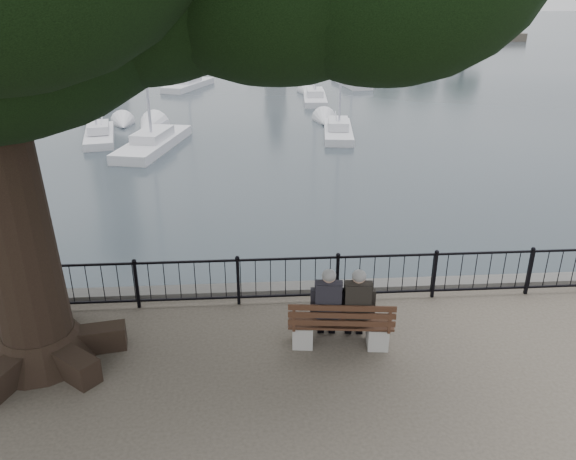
{
  "coord_description": "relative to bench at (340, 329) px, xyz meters",
  "views": [
    {
      "loc": [
        -0.69,
        -7.45,
        5.86
      ],
      "look_at": [
        0.0,
        2.5,
        1.6
      ],
      "focal_mm": 35.0,
      "sensor_mm": 36.0,
      "label": 1
    }
  ],
  "objects": [
    {
      "name": "harbor",
      "position": [
        -0.82,
        2.09,
        -0.84
      ],
      "size": [
        260.0,
        260.0,
        1.2
      ],
      "color": "#474644",
      "rests_on": "ground"
    },
    {
      "name": "railing",
      "position": [
        -0.82,
        1.59,
        0.22
      ],
      "size": [
        22.06,
        0.06,
        1.0
      ],
      "color": "black",
      "rests_on": "ground"
    },
    {
      "name": "bench",
      "position": [
        0.0,
        0.0,
        0.0
      ],
      "size": [
        1.89,
        0.75,
        0.97
      ],
      "color": "gray",
      "rests_on": "ground"
    },
    {
      "name": "person_left",
      "position": [
        -0.22,
        0.13,
        0.37
      ],
      "size": [
        0.47,
        0.79,
        1.54
      ],
      "color": "black",
      "rests_on": "ground"
    },
    {
      "name": "person_right",
      "position": [
        0.28,
        0.08,
        0.37
      ],
      "size": [
        0.47,
        0.79,
        1.54
      ],
      "color": "black",
      "rests_on": "ground"
    },
    {
      "name": "lion_monument",
      "position": [
        1.18,
        49.03,
        0.71
      ],
      "size": [
        5.52,
        5.52,
        8.27
      ],
      "color": "#474644",
      "rests_on": "ground"
    },
    {
      "name": "sailboat_a",
      "position": [
        -9.02,
        19.85,
        -1.05
      ],
      "size": [
        2.32,
        5.03,
        8.74
      ],
      "color": "silver",
      "rests_on": "ground"
    },
    {
      "name": "sailboat_b",
      "position": [
        -6.06,
        17.92,
        -0.97
      ],
      "size": [
        3.05,
        6.38,
        13.48
      ],
      "color": "silver",
      "rests_on": "ground"
    },
    {
      "name": "sailboat_c",
      "position": [
        3.02,
        19.89,
        -1.05
      ],
      "size": [
        1.98,
        5.11,
        9.0
      ],
      "color": "silver",
      "rests_on": "ground"
    },
    {
      "name": "sailboat_f",
      "position": [
        2.91,
        29.51,
        -1.04
      ],
      "size": [
        1.86,
        5.32,
        9.96
      ],
      "color": "silver",
      "rests_on": "ground"
    },
    {
      "name": "sailboat_g",
      "position": [
        6.58,
        36.37,
        -1.01
      ],
      "size": [
        2.41,
        5.87,
        11.65
      ],
      "color": "silver",
      "rests_on": "ground"
    },
    {
      "name": "sailboat_h",
      "position": [
        -6.08,
        35.73,
        -0.97
      ],
      "size": [
        3.63,
        6.08,
        13.33
      ],
      "color": "silver",
      "rests_on": "ground"
    },
    {
      "name": "far_shore",
      "position": [
        24.72,
        78.54,
        2.66
      ],
      "size": [
        30.0,
        8.6,
        9.18
      ],
      "color": "#423D35",
      "rests_on": "ground"
    }
  ]
}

